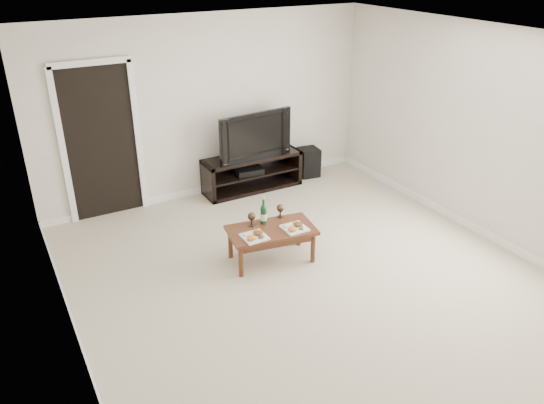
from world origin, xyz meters
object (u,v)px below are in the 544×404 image
(coffee_table, at_px, (271,244))
(television, at_px, (252,134))
(media_console, at_px, (252,172))
(subwoofer, at_px, (309,162))

(coffee_table, bearing_deg, television, 69.08)
(media_console, height_order, subwoofer, media_console)
(television, distance_m, subwoofer, 1.24)
(media_console, relative_size, coffee_table, 1.51)
(subwoofer, bearing_deg, media_console, -169.90)
(television, bearing_deg, media_console, 0.00)
(television, height_order, coffee_table, television)
(subwoofer, bearing_deg, coffee_table, -124.15)
(media_console, relative_size, television, 1.27)
(media_console, height_order, television, television)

